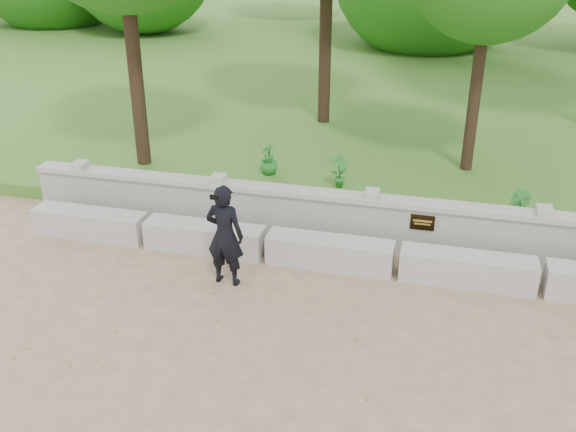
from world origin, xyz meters
name	(u,v)px	position (x,y,z in m)	size (l,w,h in m)	color
ground	(380,350)	(0.00, 0.00, 0.00)	(80.00, 80.00, 0.00)	tan
lawn	(436,81)	(0.00, 14.00, 0.12)	(40.00, 22.00, 0.25)	#376322
concrete_bench	(397,261)	(0.00, 1.90, 0.22)	(11.90, 0.45, 0.45)	beige
parapet_wall	(402,226)	(0.00, 2.60, 0.46)	(12.50, 0.35, 0.90)	#B4B2AA
man_main	(225,235)	(-2.34, 1.07, 0.75)	(0.57, 0.52, 1.51)	black
shrub_a	(339,171)	(-1.32, 4.40, 0.57)	(0.33, 0.23, 0.63)	#287829
shrub_b	(519,212)	(1.74, 3.30, 0.59)	(0.38, 0.30, 0.69)	#287829
shrub_d	(269,158)	(-2.76, 4.74, 0.56)	(0.35, 0.31, 0.63)	#287829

